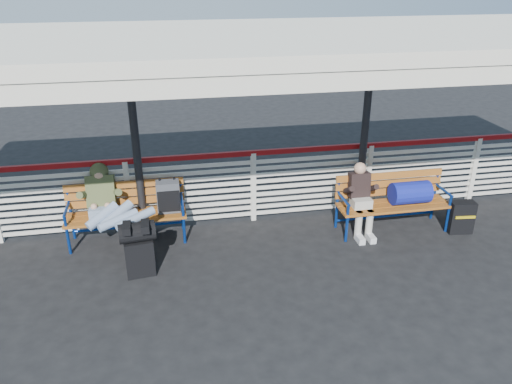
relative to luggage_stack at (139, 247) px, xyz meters
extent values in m
plane|color=black|center=(1.84, -0.59, -0.44)|extent=(60.00, 60.00, 0.00)
cube|color=silver|center=(1.84, 1.31, 0.16)|extent=(12.00, 0.04, 1.04)
cube|color=maroon|center=(1.84, 1.31, 0.76)|extent=(12.00, 0.06, 0.08)
cube|color=silver|center=(1.84, 0.31, 2.64)|extent=(12.60, 3.60, 0.16)
cube|color=silver|center=(1.84, -1.44, 2.51)|extent=(12.60, 0.06, 0.30)
cylinder|color=black|center=(0.04, 1.16, 1.06)|extent=(0.12, 0.12, 3.00)
cylinder|color=black|center=(3.64, 1.16, 1.06)|extent=(0.12, 0.12, 3.00)
cube|color=black|center=(0.00, 0.00, -0.17)|extent=(0.41, 0.27, 0.53)
cylinder|color=black|center=(0.00, 0.00, 0.23)|extent=(0.51, 0.32, 0.27)
cube|color=#AE6D21|center=(-0.20, 0.95, 0.01)|extent=(1.80, 0.50, 0.04)
cube|color=#AE6D21|center=(-0.20, 1.21, 0.28)|extent=(1.80, 0.10, 0.40)
cylinder|color=#0E369B|center=(-1.05, 0.75, -0.21)|extent=(0.04, 0.04, 0.45)
cylinder|color=#0E369B|center=(0.65, 0.75, -0.21)|extent=(0.04, 0.04, 0.45)
cylinder|color=#0E369B|center=(-1.05, 1.22, 0.01)|extent=(0.04, 0.04, 0.90)
cylinder|color=#0E369B|center=(0.65, 1.22, 0.01)|extent=(0.04, 0.04, 0.90)
cube|color=#45484C|center=(0.45, 0.96, 0.28)|extent=(0.35, 0.22, 0.49)
cube|color=#AE6D21|center=(3.97, 0.52, 0.01)|extent=(1.80, 0.50, 0.04)
cube|color=#AE6D21|center=(3.97, 0.78, 0.28)|extent=(1.80, 0.10, 0.40)
cylinder|color=#0E369B|center=(3.12, 0.32, -0.21)|extent=(0.04, 0.04, 0.45)
cylinder|color=#0E369B|center=(4.82, 0.32, -0.21)|extent=(0.04, 0.04, 0.45)
cylinder|color=#0E369B|center=(3.12, 0.79, 0.01)|extent=(0.04, 0.04, 0.90)
cylinder|color=#0E369B|center=(4.82, 0.79, 0.01)|extent=(0.04, 0.04, 0.90)
cylinder|color=navy|center=(4.22, 0.52, 0.21)|extent=(0.61, 0.36, 0.36)
cube|color=#8295AF|center=(-0.55, 0.96, 0.10)|extent=(0.36, 0.26, 0.18)
cube|color=#4C542C|center=(-0.55, 1.16, 0.36)|extent=(0.42, 0.38, 0.53)
sphere|color=#4C542C|center=(-0.55, 1.26, 0.64)|extent=(0.28, 0.28, 0.28)
sphere|color=tan|center=(-0.55, 1.22, 0.63)|extent=(0.21, 0.21, 0.21)
cube|color=black|center=(-0.12, -0.06, 0.33)|extent=(0.11, 0.27, 0.10)
cube|color=black|center=(0.12, -0.06, 0.33)|extent=(0.11, 0.27, 0.10)
cube|color=#BAB7A9|center=(3.42, 0.55, 0.09)|extent=(0.30, 0.24, 0.16)
cube|color=black|center=(3.42, 0.69, 0.34)|extent=(0.32, 0.23, 0.42)
sphere|color=tan|center=(3.42, 0.71, 0.61)|extent=(0.19, 0.19, 0.19)
cylinder|color=#BAB7A9|center=(3.33, 0.37, -0.20)|extent=(0.11, 0.11, 0.46)
cylinder|color=#BAB7A9|center=(3.51, 0.37, -0.20)|extent=(0.11, 0.11, 0.46)
cube|color=silver|center=(3.33, 0.27, -0.39)|extent=(0.10, 0.24, 0.10)
cube|color=silver|center=(3.51, 0.27, -0.39)|extent=(0.10, 0.24, 0.10)
cube|color=black|center=(5.02, 0.27, -0.17)|extent=(0.41, 0.26, 0.53)
cube|color=gold|center=(5.02, 0.15, -0.12)|extent=(0.32, 0.06, 0.04)
camera|label=1|loc=(0.46, -6.07, 3.48)|focal=35.00mm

